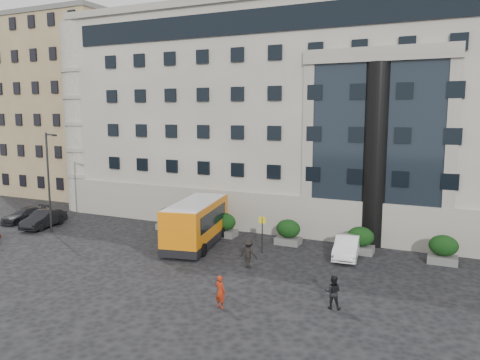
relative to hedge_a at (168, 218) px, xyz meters
The scene contains 21 objects.
ground 8.81m from the hedge_a, 62.85° to the right, with size 120.00×120.00×0.00m, color black.
civic_building 19.15m from the hedge_a, 54.85° to the left, with size 44.00×24.00×18.00m, color gray.
entrance_column 17.13m from the hedge_a, ahead, with size 1.80×1.80×13.00m, color black.
apartment_near 25.12m from the hedge_a, 148.62° to the left, with size 14.00×14.00×20.00m, color #88764F.
apartment_far 39.27m from the hedge_a, 127.29° to the left, with size 13.00×13.00×22.00m, color brown.
hedge_a is the anchor object (origin of this frame).
hedge_b 5.20m from the hedge_a, ahead, with size 1.80×1.26×1.84m.
hedge_c 10.40m from the hedge_a, ahead, with size 1.80×1.26×1.84m.
hedge_d 15.60m from the hedge_a, ahead, with size 1.80×1.26×1.84m.
hedge_e 20.80m from the hedge_a, ahead, with size 1.80×1.26×1.84m.
street_lamp 9.89m from the hedge_a, 148.84° to the right, with size 1.16×0.18×8.00m.
bus_stop_sign 9.94m from the hedge_a, 16.42° to the right, with size 0.50×0.08×2.52m.
minibus 5.49m from the hedge_a, 34.60° to the right, with size 4.15×8.08×3.21m.
red_truck 15.88m from the hedge_a, 148.40° to the left, with size 2.75×5.54×2.93m.
parked_car_b 10.58m from the hedge_a, 158.60° to the right, with size 1.54×4.41×1.45m, color black.
parked_car_c 13.36m from the hedge_a, 166.66° to the right, with size 1.70×4.18×1.21m, color black.
parked_car_d 13.94m from the hedge_a, 143.94° to the left, with size 2.08×4.50×1.25m, color black.
white_taxi 15.02m from the hedge_a, ahead, with size 1.50×4.31×1.42m, color white.
pedestrian_a 16.43m from the hedge_a, 47.46° to the right, with size 0.60×0.39×1.64m, color maroon.
pedestrian_b 18.92m from the hedge_a, 31.41° to the right, with size 0.82×0.64×1.68m, color black.
pedestrian_c 11.55m from the hedge_a, 31.13° to the right, with size 1.15×0.66×1.78m, color black.
Camera 1 is at (17.27, -23.75, 9.50)m, focal length 35.00 mm.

